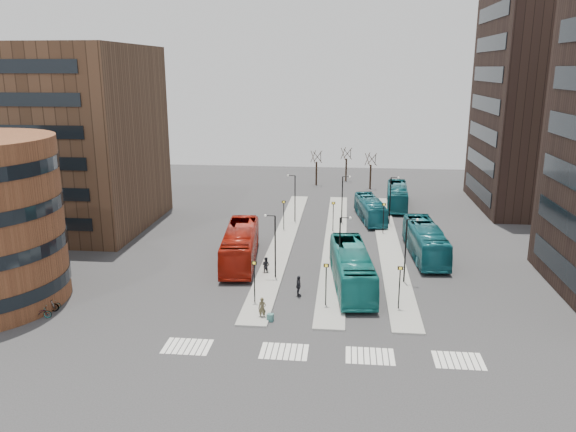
# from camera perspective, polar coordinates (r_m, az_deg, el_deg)

# --- Properties ---
(ground) EXTENTS (160.00, 160.00, 0.00)m
(ground) POSITION_cam_1_polar(r_m,az_deg,el_deg) (37.14, 0.49, -16.60)
(ground) COLOR #2A2A2C
(ground) RESTS_ON ground
(island_left) EXTENTS (2.50, 45.00, 0.15)m
(island_left) POSITION_cam_1_polar(r_m,az_deg,el_deg) (64.87, -0.48, -2.46)
(island_left) COLOR gray
(island_left) RESTS_ON ground
(island_mid) EXTENTS (2.50, 45.00, 0.15)m
(island_mid) POSITION_cam_1_polar(r_m,az_deg,el_deg) (64.50, 4.83, -2.61)
(island_mid) COLOR gray
(island_mid) RESTS_ON ground
(island_right) EXTENTS (2.50, 45.00, 0.15)m
(island_right) POSITION_cam_1_polar(r_m,az_deg,el_deg) (64.68, 10.16, -2.75)
(island_right) COLOR gray
(island_right) RESTS_ON ground
(suitcase) EXTENTS (0.55, 0.47, 0.61)m
(suitcase) POSITION_cam_1_polar(r_m,az_deg,el_deg) (44.94, -1.82, -10.27)
(suitcase) COLOR navy
(suitcase) RESTS_ON ground
(red_bus) EXTENTS (4.38, 13.31, 3.64)m
(red_bus) POSITION_cam_1_polar(r_m,az_deg,el_deg) (57.52, -4.87, -2.98)
(red_bus) COLOR #98180B
(red_bus) RESTS_ON ground
(teal_bus_a) EXTENTS (4.37, 13.20, 3.61)m
(teal_bus_a) POSITION_cam_1_polar(r_m,az_deg,el_deg) (51.27, 6.48, -5.29)
(teal_bus_a) COLOR #16706C
(teal_bus_a) RESTS_ON ground
(teal_bus_b) EXTENTS (4.10, 10.79, 2.93)m
(teal_bus_b) POSITION_cam_1_polar(r_m,az_deg,el_deg) (73.96, 8.34, 0.68)
(teal_bus_b) COLOR #145967
(teal_bus_b) RESTS_ON ground
(teal_bus_c) EXTENTS (3.61, 12.46, 3.43)m
(teal_bus_c) POSITION_cam_1_polar(r_m,az_deg,el_deg) (60.77, 13.76, -2.48)
(teal_bus_c) COLOR #145A65
(teal_bus_c) RESTS_ON ground
(teal_bus_d) EXTENTS (3.46, 11.77, 3.24)m
(teal_bus_d) POSITION_cam_1_polar(r_m,az_deg,el_deg) (81.59, 11.02, 2.01)
(teal_bus_d) COLOR #135560
(teal_bus_d) RESTS_ON ground
(traveller) EXTENTS (0.66, 0.45, 1.75)m
(traveller) POSITION_cam_1_polar(r_m,az_deg,el_deg) (45.17, -2.64, -9.35)
(traveller) COLOR #4A432C
(traveller) RESTS_ON ground
(commuter_a) EXTENTS (1.00, 0.91, 1.67)m
(commuter_a) POSITION_cam_1_polar(r_m,az_deg,el_deg) (54.55, -2.26, -5.03)
(commuter_a) COLOR black
(commuter_a) RESTS_ON ground
(commuter_b) EXTENTS (0.71, 1.18, 1.88)m
(commuter_b) POSITION_cam_1_polar(r_m,az_deg,el_deg) (49.27, 1.08, -7.13)
(commuter_b) COLOR black
(commuter_b) RESTS_ON ground
(commuter_c) EXTENTS (1.18, 1.37, 1.84)m
(commuter_c) POSITION_cam_1_polar(r_m,az_deg,el_deg) (50.13, 6.18, -6.84)
(commuter_c) COLOR black
(commuter_c) RESTS_ON ground
(bicycle_near) EXTENTS (1.97, 1.03, 0.99)m
(bicycle_near) POSITION_cam_1_polar(r_m,az_deg,el_deg) (49.44, -23.94, -8.96)
(bicycle_near) COLOR gray
(bicycle_near) RESTS_ON ground
(bicycle_mid) EXTENTS (1.92, 1.06, 1.11)m
(bicycle_mid) POSITION_cam_1_polar(r_m,az_deg,el_deg) (50.34, -23.29, -8.38)
(bicycle_mid) COLOR gray
(bicycle_mid) RESTS_ON ground
(bicycle_far) EXTENTS (1.63, 1.13, 0.81)m
(bicycle_far) POSITION_cam_1_polar(r_m,az_deg,el_deg) (50.84, -22.97, -8.31)
(bicycle_far) COLOR gray
(bicycle_far) RESTS_ON ground
(crosswalk_stripes) EXTENTS (22.35, 2.40, 0.01)m
(crosswalk_stripes) POSITION_cam_1_polar(r_m,az_deg,el_deg) (40.49, 3.59, -13.76)
(crosswalk_stripes) COLOR silver
(crosswalk_stripes) RESTS_ON ground
(office_block) EXTENTS (25.00, 20.12, 22.00)m
(office_block) POSITION_cam_1_polar(r_m,az_deg,el_deg) (75.71, -23.51, 7.28)
(office_block) COLOR #4B3323
(office_block) RESTS_ON ground
(tower_far) EXTENTS (20.12, 20.00, 30.00)m
(tower_far) POSITION_cam_1_polar(r_m,az_deg,el_deg) (86.64, 25.99, 10.49)
(tower_far) COLOR black
(tower_far) RESTS_ON ground
(sign_poles) EXTENTS (12.45, 22.12, 3.65)m
(sign_poles) POSITION_cam_1_polar(r_m,az_deg,el_deg) (57.13, 4.32, -2.47)
(sign_poles) COLOR black
(sign_poles) RESTS_ON ground
(lamp_posts) EXTENTS (14.04, 20.24, 6.12)m
(lamp_posts) POSITION_cam_1_polar(r_m,az_deg,el_deg) (61.60, 5.45, -0.08)
(lamp_posts) COLOR black
(lamp_posts) RESTS_ON ground
(bare_trees) EXTENTS (10.97, 8.14, 5.90)m
(bare_trees) POSITION_cam_1_polar(r_m,az_deg,el_deg) (95.66, 5.72, 4.76)
(bare_trees) COLOR black
(bare_trees) RESTS_ON ground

